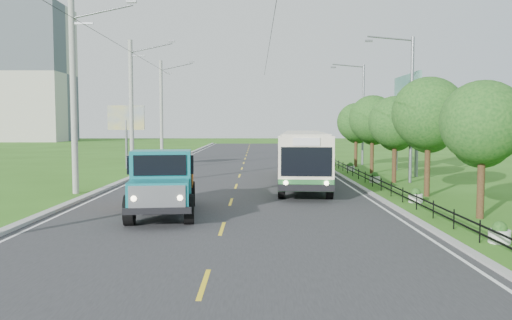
{
  "coord_description": "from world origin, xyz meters",
  "views": [
    {
      "loc": [
        1.18,
        -16.99,
        3.59
      ],
      "look_at": [
        1.17,
        7.11,
        1.9
      ],
      "focal_mm": 35.0,
      "sensor_mm": 36.0,
      "label": 1
    }
  ],
  "objects_px": {
    "planter_near": "(416,196)",
    "planter_far": "(351,167)",
    "tree_fourth": "(395,125)",
    "dump_truck": "(163,178)",
    "streetlight_far": "(361,111)",
    "tree_third": "(429,117)",
    "planter_mid": "(375,178)",
    "bus": "(304,153)",
    "billboard_left": "(126,122)",
    "billboard_right": "(407,101)",
    "tree_second": "(482,127)",
    "pole_near": "(74,96)",
    "pole_mid": "(132,105)",
    "tree_fifth": "(373,122)",
    "planter_front": "(499,234)",
    "tree_back": "(357,124)",
    "pole_far": "(162,110)",
    "streetlight_mid": "(409,104)"
  },
  "relations": [
    {
      "from": "tree_fifth",
      "to": "planter_front",
      "type": "distance_m",
      "value": 22.46
    },
    {
      "from": "tree_third",
      "to": "tree_fourth",
      "type": "distance_m",
      "value": 6.01
    },
    {
      "from": "tree_second",
      "to": "planter_mid",
      "type": "xyz_separation_m",
      "value": [
        -1.26,
        11.86,
        -3.23
      ]
    },
    {
      "from": "billboard_right",
      "to": "streetlight_mid",
      "type": "bearing_deg",
      "value": -105.44
    },
    {
      "from": "pole_near",
      "to": "pole_mid",
      "type": "xyz_separation_m",
      "value": [
        0.0,
        12.0,
        0.0
      ]
    },
    {
      "from": "billboard_left",
      "to": "planter_front",
      "type": "bearing_deg",
      "value": -55.16
    },
    {
      "from": "streetlight_far",
      "to": "tree_fourth",
      "type": "bearing_deg",
      "value": -93.25
    },
    {
      "from": "planter_far",
      "to": "bus",
      "type": "bearing_deg",
      "value": -118.25
    },
    {
      "from": "streetlight_far",
      "to": "planter_mid",
      "type": "relative_size",
      "value": 13.54
    },
    {
      "from": "tree_third",
      "to": "streetlight_far",
      "type": "xyz_separation_m",
      "value": [
        0.79,
        19.86,
        0.92
      ]
    },
    {
      "from": "pole_far",
      "to": "tree_fifth",
      "type": "xyz_separation_m",
      "value": [
        18.12,
        -12.86,
        -1.24
      ]
    },
    {
      "from": "planter_near",
      "to": "billboard_right",
      "type": "distance_m",
      "value": 15.34
    },
    {
      "from": "tree_fourth",
      "to": "billboard_right",
      "type": "distance_m",
      "value": 6.59
    },
    {
      "from": "tree_back",
      "to": "planter_front",
      "type": "height_order",
      "value": "tree_back"
    },
    {
      "from": "tree_fifth",
      "to": "bus",
      "type": "relative_size",
      "value": 0.36
    },
    {
      "from": "tree_fourth",
      "to": "dump_truck",
      "type": "relative_size",
      "value": 0.84
    },
    {
      "from": "tree_third",
      "to": "tree_fifth",
      "type": "xyz_separation_m",
      "value": [
        -0.0,
        12.0,
        -0.13
      ]
    },
    {
      "from": "planter_near",
      "to": "pole_near",
      "type": "bearing_deg",
      "value": 169.91
    },
    {
      "from": "tree_second",
      "to": "billboard_left",
      "type": "height_order",
      "value": "tree_second"
    },
    {
      "from": "streetlight_mid",
      "to": "planter_mid",
      "type": "xyz_separation_m",
      "value": [
        -2.04,
        -0.0,
        -4.62
      ]
    },
    {
      "from": "planter_far",
      "to": "streetlight_far",
      "type": "bearing_deg",
      "value": 71.2
    },
    {
      "from": "tree_fifth",
      "to": "billboard_right",
      "type": "relative_size",
      "value": 0.79
    },
    {
      "from": "planter_near",
      "to": "planter_far",
      "type": "bearing_deg",
      "value": 90.0
    },
    {
      "from": "streetlight_far",
      "to": "dump_truck",
      "type": "relative_size",
      "value": 1.4
    },
    {
      "from": "planter_mid",
      "to": "bus",
      "type": "xyz_separation_m",
      "value": [
        -4.5,
        -0.37,
        1.57
      ]
    },
    {
      "from": "tree_second",
      "to": "planter_near",
      "type": "bearing_deg",
      "value": 108.03
    },
    {
      "from": "planter_mid",
      "to": "pole_far",
      "type": "bearing_deg",
      "value": 131.59
    },
    {
      "from": "streetlight_far",
      "to": "tree_fifth",
      "type": "bearing_deg",
      "value": -95.71
    },
    {
      "from": "pole_mid",
      "to": "tree_fourth",
      "type": "relative_size",
      "value": 1.85
    },
    {
      "from": "planter_far",
      "to": "tree_third",
      "type": "bearing_deg",
      "value": -84.82
    },
    {
      "from": "dump_truck",
      "to": "planter_mid",
      "type": "bearing_deg",
      "value": 38.34
    },
    {
      "from": "streetlight_far",
      "to": "billboard_right",
      "type": "distance_m",
      "value": 8.18
    },
    {
      "from": "planter_near",
      "to": "planter_far",
      "type": "xyz_separation_m",
      "value": [
        0.0,
        16.0,
        0.0
      ]
    },
    {
      "from": "planter_mid",
      "to": "billboard_left",
      "type": "height_order",
      "value": "billboard_left"
    },
    {
      "from": "tree_fourth",
      "to": "billboard_left",
      "type": "height_order",
      "value": "tree_fourth"
    },
    {
      "from": "tree_second",
      "to": "dump_truck",
      "type": "distance_m",
      "value": 12.59
    },
    {
      "from": "pole_mid",
      "to": "billboard_left",
      "type": "bearing_deg",
      "value": 112.42
    },
    {
      "from": "planter_far",
      "to": "billboard_right",
      "type": "relative_size",
      "value": 0.09
    },
    {
      "from": "tree_second",
      "to": "bus",
      "type": "bearing_deg",
      "value": 116.61
    },
    {
      "from": "pole_near",
      "to": "planter_far",
      "type": "height_order",
      "value": "pole_near"
    },
    {
      "from": "pole_far",
      "to": "tree_back",
      "type": "distance_m",
      "value": 19.43
    },
    {
      "from": "pole_far",
      "to": "tree_second",
      "type": "distance_m",
      "value": 35.82
    },
    {
      "from": "streetlight_far",
      "to": "tree_second",
      "type": "bearing_deg",
      "value": -91.74
    },
    {
      "from": "streetlight_far",
      "to": "dump_truck",
      "type": "bearing_deg",
      "value": -117.72
    },
    {
      "from": "tree_back",
      "to": "streetlight_mid",
      "type": "height_order",
      "value": "streetlight_mid"
    },
    {
      "from": "pole_far",
      "to": "tree_third",
      "type": "height_order",
      "value": "pole_far"
    },
    {
      "from": "pole_far",
      "to": "tree_third",
      "type": "xyz_separation_m",
      "value": [
        18.12,
        -24.86,
        -1.11
      ]
    },
    {
      "from": "planter_mid",
      "to": "dump_truck",
      "type": "height_order",
      "value": "dump_truck"
    },
    {
      "from": "tree_fourth",
      "to": "pole_far",
      "type": "bearing_deg",
      "value": 133.85
    },
    {
      "from": "tree_back",
      "to": "planter_near",
      "type": "bearing_deg",
      "value": -93.57
    }
  ]
}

